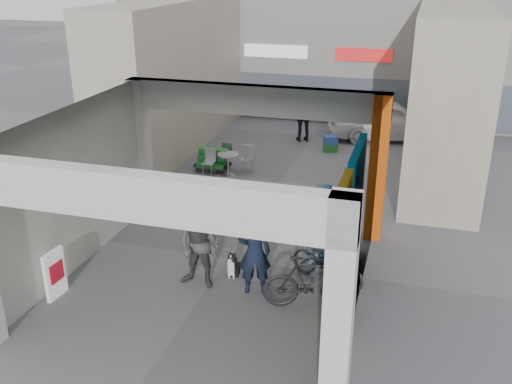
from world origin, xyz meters
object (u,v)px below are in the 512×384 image
(white_van, at_px, (388,120))
(cafe_set, at_px, (228,163))
(man_crates, at_px, (304,115))
(border_collie, at_px, (233,266))
(man_elderly, at_px, (322,224))
(bicycle_front, at_px, (328,263))
(bicycle_rear, at_px, (310,282))
(man_back_turned, at_px, (199,245))
(produce_stand, at_px, (213,163))
(man_with_dog, at_px, (254,252))

(white_van, bearing_deg, cafe_set, 124.65)
(man_crates, xyz_separation_m, white_van, (2.93, 1.13, -0.23))
(cafe_set, xyz_separation_m, border_collie, (2.16, -5.98, -0.06))
(man_elderly, height_order, bicycle_front, man_elderly)
(bicycle_rear, bearing_deg, man_crates, -4.79)
(man_back_turned, bearing_deg, produce_stand, 113.03)
(man_crates, bearing_deg, bicycle_front, 80.88)
(border_collie, relative_size, white_van, 0.14)
(man_back_turned, relative_size, man_elderly, 1.01)
(bicycle_front, bearing_deg, produce_stand, 62.42)
(bicycle_front, bearing_deg, man_crates, 37.75)
(cafe_set, height_order, white_van, white_van)
(bicycle_rear, xyz_separation_m, white_van, (0.60, 11.72, 0.20))
(bicycle_front, height_order, white_van, white_van)
(bicycle_rear, bearing_deg, man_elderly, -14.00)
(border_collie, bearing_deg, man_with_dog, -43.77)
(man_back_turned, height_order, bicycle_front, man_back_turned)
(produce_stand, bearing_deg, man_elderly, -29.64)
(produce_stand, distance_m, man_crates, 4.56)
(man_with_dog, height_order, man_crates, man_crates)
(border_collie, height_order, bicycle_rear, bicycle_rear)
(man_elderly, xyz_separation_m, bicycle_front, (0.28, -0.84, -0.47))
(bicycle_front, distance_m, bicycle_rear, 1.00)
(man_crates, bearing_deg, produce_stand, 38.88)
(bicycle_front, xyz_separation_m, white_van, (0.42, 10.73, 0.29))
(border_collie, height_order, bicycle_front, bicycle_front)
(man_elderly, relative_size, white_van, 0.42)
(man_with_dog, bearing_deg, bicycle_front, -166.98)
(man_back_turned, bearing_deg, man_elderly, 42.73)
(produce_stand, relative_size, bicycle_rear, 0.60)
(cafe_set, xyz_separation_m, white_van, (4.53, 5.07, 0.44))
(man_elderly, height_order, man_crates, man_crates)
(bicycle_rear, bearing_deg, cafe_set, 13.39)
(cafe_set, bearing_deg, man_back_turned, -75.85)
(man_elderly, bearing_deg, white_van, 82.90)
(cafe_set, distance_m, man_crates, 4.31)
(produce_stand, distance_m, man_elderly, 6.45)
(man_crates, bearing_deg, white_van, 177.29)
(cafe_set, xyz_separation_m, bicycle_front, (4.11, -5.66, 0.15))
(border_collie, bearing_deg, bicycle_rear, -27.23)
(produce_stand, xyz_separation_m, bicycle_front, (4.58, -5.60, 0.16))
(man_back_turned, xyz_separation_m, white_van, (2.88, 11.60, -0.18))
(white_van, bearing_deg, man_back_turned, 152.45)
(produce_stand, height_order, white_van, white_van)
(man_elderly, relative_size, man_crates, 0.95)
(bicycle_rear, bearing_deg, white_van, -20.14)
(man_with_dog, distance_m, man_elderly, 1.93)
(cafe_set, bearing_deg, bicycle_front, -54.03)
(man_crates, xyz_separation_m, bicycle_rear, (2.33, -10.59, -0.42))
(bicycle_rear, bearing_deg, man_back_turned, 69.72)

